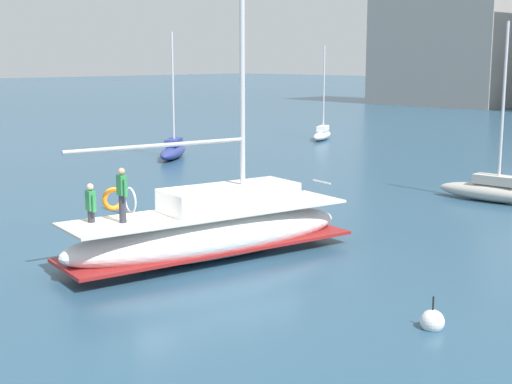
# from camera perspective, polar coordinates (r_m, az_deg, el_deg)

# --- Properties ---
(ground_plane) EXTENTS (400.00, 400.00, 0.00)m
(ground_plane) POSITION_cam_1_polar(r_m,az_deg,el_deg) (22.54, -8.31, -5.30)
(ground_plane) COLOR #284C66
(main_sailboat) EXTENTS (4.15, 9.88, 11.59)m
(main_sailboat) POSITION_cam_1_polar(r_m,az_deg,el_deg) (22.44, -3.44, -2.90)
(main_sailboat) COLOR white
(main_sailboat) RESTS_ON ground
(moored_sloop_near) EXTENTS (3.87, 4.49, 7.64)m
(moored_sloop_near) POSITION_cam_1_polar(r_m,az_deg,el_deg) (45.09, -6.52, 3.32)
(moored_sloop_near) COLOR navy
(moored_sloop_near) RESTS_ON ground
(moored_catamaran) EXTENTS (2.60, 4.02, 7.02)m
(moored_catamaran) POSITION_cam_1_polar(r_m,az_deg,el_deg) (55.31, 5.22, 4.60)
(moored_catamaran) COLOR white
(moored_catamaran) RESTS_ON ground
(moored_cutter_left) EXTENTS (4.73, 1.37, 7.58)m
(moored_cutter_left) POSITION_cam_1_polar(r_m,az_deg,el_deg) (32.82, 17.93, 0.21)
(moored_cutter_left) COLOR #B7B2A8
(moored_cutter_left) RESTS_ON ground
(mooring_buoy) EXTENTS (0.56, 0.56, 0.88)m
(mooring_buoy) POSITION_cam_1_polar(r_m,az_deg,el_deg) (17.28, 13.66, -9.83)
(mooring_buoy) COLOR silver
(mooring_buoy) RESTS_ON ground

